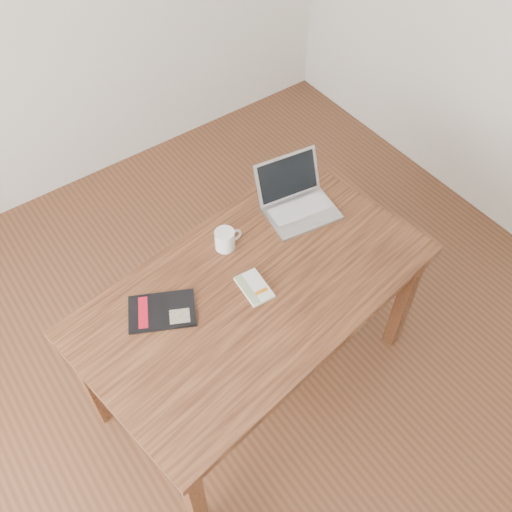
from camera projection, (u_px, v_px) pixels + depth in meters
room at (216, 241)px, 1.64m from camera, size 4.04×4.04×2.70m
desk at (255, 300)px, 2.35m from camera, size 1.54×1.02×0.75m
white_guidebook at (254, 287)px, 2.27m from camera, size 0.11×0.17×0.01m
black_guidebook at (162, 311)px, 2.20m from camera, size 0.31×0.27×0.01m
laptop at (297, 200)px, 2.53m from camera, size 0.35×0.34×0.21m
coffee_mug at (226, 239)px, 2.38m from camera, size 0.12×0.09×0.09m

